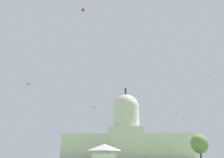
{
  "coord_description": "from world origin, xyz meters",
  "views": [
    {
      "loc": [
        3.93,
        -20.13,
        1.72
      ],
      "look_at": [
        -4.36,
        76.8,
        35.39
      ],
      "focal_mm": 36.29,
      "sensor_mm": 36.0,
      "label": 1
    }
  ],
  "objects": [
    {
      "name": "kite_cyan_mid",
      "position": [
        25.9,
        41.88,
        23.01
      ],
      "size": [
        1.37,
        1.51,
        2.51
      ],
      "rotation": [
        0.0,
        0.0,
        4.06
      ],
      "color": "#33BCDB"
    },
    {
      "name": "kite_gold_mid",
      "position": [
        -14.16,
        102.43,
        34.56
      ],
      "size": [
        0.73,
        0.84,
        2.39
      ],
      "rotation": [
        0.0,
        0.0,
        4.52
      ],
      "color": "gold"
    },
    {
      "name": "kite_blue_low",
      "position": [
        -26.41,
        135.72,
        17.69
      ],
      "size": [
        0.29,
        1.03,
        1.23
      ],
      "rotation": [
        0.0,
        0.0,
        0.67
      ],
      "color": "blue"
    },
    {
      "name": "kite_pink_mid",
      "position": [
        20.1,
        147.22,
        34.46
      ],
      "size": [
        1.61,
        1.61,
        2.17
      ],
      "rotation": [
        0.0,
        0.0,
        5.5
      ],
      "color": "pink"
    },
    {
      "name": "kite_black_high",
      "position": [
        -24.93,
        152.22,
        38.62
      ],
      "size": [
        0.69,
        0.51,
        1.08
      ],
      "rotation": [
        0.0,
        0.0,
        5.82
      ],
      "color": "black"
    },
    {
      "name": "kite_orange_high",
      "position": [
        -3.07,
        154.87,
        43.23
      ],
      "size": [
        1.81,
        1.0,
        4.02
      ],
      "rotation": [
        0.0,
        0.0,
        3.38
      ],
      "color": "orange"
    },
    {
      "name": "kite_green_mid",
      "position": [
        -29.56,
        48.37,
        24.49
      ],
      "size": [
        1.75,
        1.56,
        0.42
      ],
      "rotation": [
        0.0,
        0.0,
        0.6
      ],
      "color": "green"
    },
    {
      "name": "kite_yellow_high",
      "position": [
        19.24,
        159.12,
        48.77
      ],
      "size": [
        0.96,
        0.87,
        3.13
      ],
      "rotation": [
        0.0,
        0.0,
        1.52
      ],
      "color": "yellow"
    },
    {
      "name": "event_tent",
      "position": [
        -4.24,
        48.7,
        2.7
      ],
      "size": [
        7.64,
        5.47,
        5.42
      ],
      "rotation": [
        0.0,
        0.0,
        0.09
      ],
      "color": "white",
      "rests_on": "ground_plane"
    },
    {
      "name": "kite_white_low",
      "position": [
        35.98,
        160.37,
        8.74
      ],
      "size": [
        1.1,
        0.65,
        3.45
      ],
      "rotation": [
        0.0,
        0.0,
        1.9
      ],
      "color": "white"
    },
    {
      "name": "kite_magenta_mid",
      "position": [
        33.15,
        128.21,
        28.62
      ],
      "size": [
        1.41,
        1.1,
        2.72
      ],
      "rotation": [
        0.0,
        0.0,
        5.87
      ],
      "color": "#D1339E"
    },
    {
      "name": "tree_east_near",
      "position": [
        37.28,
        99.66,
        8.01
      ],
      "size": [
        12.59,
        12.75,
        12.71
      ],
      "color": "brown",
      "rests_on": "ground_plane"
    },
    {
      "name": "capitol_building",
      "position": [
        -0.99,
        191.29,
        19.19
      ],
      "size": [
        114.21,
        25.74,
        65.28
      ],
      "color": "beige",
      "rests_on": "ground_plane"
    },
    {
      "name": "kite_red_high",
      "position": [
        -12.53,
        48.26,
        52.42
      ],
      "size": [
        1.21,
        1.25,
        1.21
      ],
      "rotation": [
        0.0,
        0.0,
        3.55
      ],
      "color": "red"
    }
  ]
}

